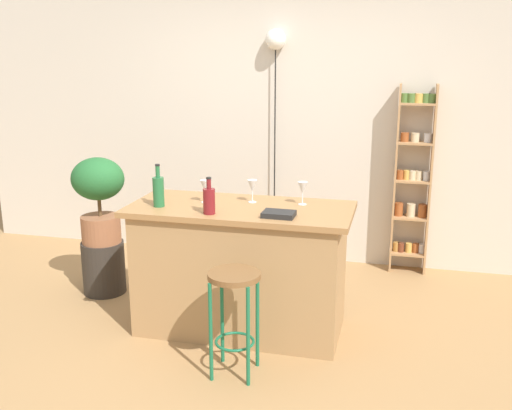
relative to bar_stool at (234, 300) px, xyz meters
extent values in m
plane|color=#A37A4C|center=(-0.13, 0.32, -0.50)|extent=(12.00, 12.00, 0.00)
cube|color=beige|center=(-0.13, 2.27, 0.90)|extent=(6.40, 0.10, 2.80)
cube|color=#A87F51|center=(-0.13, 0.62, -0.06)|extent=(1.44, 0.66, 0.88)
cube|color=#9E7042|center=(-0.13, 0.62, 0.40)|extent=(1.56, 0.72, 0.04)
cylinder|color=#196642|center=(-0.12, -0.12, -0.18)|extent=(0.02, 0.02, 0.64)
cylinder|color=#196642|center=(0.12, -0.12, -0.18)|extent=(0.02, 0.02, 0.64)
cylinder|color=#196642|center=(-0.12, 0.12, -0.18)|extent=(0.02, 0.02, 0.64)
cylinder|color=#196642|center=(0.12, 0.12, -0.18)|extent=(0.02, 0.02, 0.64)
torus|color=#196642|center=(0.00, 0.00, -0.28)|extent=(0.25, 0.25, 0.02)
cylinder|color=brown|center=(0.00, 0.00, 0.16)|extent=(0.33, 0.33, 0.03)
cube|color=tan|center=(0.90, 2.12, 0.35)|extent=(0.02, 0.17, 1.70)
cube|color=tan|center=(1.20, 2.12, 0.35)|extent=(0.02, 0.17, 1.70)
cube|color=tan|center=(1.05, 2.12, -0.33)|extent=(0.29, 0.17, 0.02)
cylinder|color=#AD7A38|center=(0.95, 2.12, -0.28)|extent=(0.06, 0.06, 0.08)
cylinder|color=brown|center=(0.99, 2.11, -0.28)|extent=(0.06, 0.06, 0.08)
cylinder|color=gold|center=(1.06, 2.12, -0.28)|extent=(0.06, 0.06, 0.08)
cylinder|color=#994C23|center=(1.12, 2.12, -0.28)|extent=(0.06, 0.06, 0.08)
cylinder|color=silver|center=(1.17, 2.13, -0.28)|extent=(0.06, 0.06, 0.08)
cube|color=tan|center=(1.05, 2.12, 0.01)|extent=(0.29, 0.17, 0.02)
cylinder|color=#994C23|center=(0.95, 2.12, 0.08)|extent=(0.08, 0.08, 0.12)
cylinder|color=beige|center=(1.06, 2.12, 0.08)|extent=(0.08, 0.08, 0.12)
cylinder|color=#994C23|center=(1.15, 2.12, 0.08)|extent=(0.08, 0.08, 0.12)
cube|color=tan|center=(1.05, 2.12, 0.35)|extent=(0.29, 0.17, 0.02)
cylinder|color=#994C23|center=(0.94, 2.11, 0.40)|extent=(0.06, 0.06, 0.08)
cylinder|color=gold|center=(1.00, 2.12, 0.40)|extent=(0.06, 0.06, 0.08)
cylinder|color=beige|center=(1.05, 2.11, 0.40)|extent=(0.06, 0.06, 0.08)
cylinder|color=beige|center=(1.10, 2.12, 0.40)|extent=(0.06, 0.06, 0.08)
cylinder|color=silver|center=(1.17, 2.11, 0.40)|extent=(0.06, 0.06, 0.08)
cube|color=tan|center=(1.05, 2.12, 0.69)|extent=(0.29, 0.17, 0.02)
cylinder|color=#994C23|center=(0.96, 2.12, 0.74)|extent=(0.07, 0.07, 0.08)
cylinder|color=beige|center=(1.05, 2.12, 0.74)|extent=(0.07, 0.07, 0.08)
cylinder|color=silver|center=(1.16, 2.13, 0.74)|extent=(0.07, 0.07, 0.08)
cube|color=tan|center=(1.05, 2.12, 1.03)|extent=(0.29, 0.17, 0.02)
cylinder|color=#4C7033|center=(0.93, 2.12, 1.08)|extent=(0.07, 0.07, 0.08)
cylinder|color=#4C7033|center=(0.99, 2.11, 1.08)|extent=(0.07, 0.07, 0.08)
cylinder|color=gold|center=(1.06, 2.11, 1.08)|extent=(0.07, 0.07, 0.08)
cylinder|color=#4C7033|center=(1.12, 2.12, 1.08)|extent=(0.07, 0.07, 0.08)
cylinder|color=#4C7033|center=(1.17, 2.11, 1.08)|extent=(0.07, 0.07, 0.08)
cylinder|color=#2D2823|center=(-1.42, 0.98, -0.28)|extent=(0.35, 0.35, 0.44)
cylinder|color=#935B3D|center=(-1.42, 0.98, 0.05)|extent=(0.32, 0.32, 0.22)
cylinder|color=brown|center=(-1.42, 0.98, 0.25)|extent=(0.03, 0.03, 0.16)
ellipsoid|color=#23602D|center=(-1.42, 0.98, 0.48)|extent=(0.43, 0.39, 0.35)
cylinder|color=#236638|center=(-0.68, 0.49, 0.53)|extent=(0.08, 0.08, 0.21)
cylinder|color=#236638|center=(-0.68, 0.49, 0.67)|extent=(0.03, 0.03, 0.08)
cylinder|color=black|center=(-0.68, 0.49, 0.72)|extent=(0.03, 0.03, 0.01)
cylinder|color=maroon|center=(-0.28, 0.39, 0.51)|extent=(0.08, 0.08, 0.17)
cylinder|color=maroon|center=(-0.28, 0.39, 0.63)|extent=(0.03, 0.03, 0.07)
cylinder|color=black|center=(-0.28, 0.39, 0.67)|extent=(0.03, 0.03, 0.01)
cylinder|color=silver|center=(-0.08, 0.76, 0.43)|extent=(0.06, 0.06, 0.00)
cylinder|color=silver|center=(-0.08, 0.76, 0.47)|extent=(0.01, 0.01, 0.07)
cone|color=silver|center=(-0.08, 0.76, 0.55)|extent=(0.07, 0.07, 0.08)
cylinder|color=silver|center=(0.28, 0.78, 0.43)|extent=(0.06, 0.06, 0.00)
cylinder|color=silver|center=(0.28, 0.78, 0.47)|extent=(0.01, 0.01, 0.07)
cone|color=silver|center=(0.28, 0.78, 0.55)|extent=(0.07, 0.07, 0.08)
cylinder|color=silver|center=(-0.40, 0.67, 0.43)|extent=(0.06, 0.06, 0.00)
cylinder|color=silver|center=(-0.40, 0.67, 0.47)|extent=(0.01, 0.01, 0.07)
cone|color=silver|center=(-0.40, 0.67, 0.55)|extent=(0.07, 0.07, 0.08)
cube|color=black|center=(0.18, 0.43, 0.44)|extent=(0.21, 0.16, 0.03)
cylinder|color=black|center=(-0.22, 2.16, 0.54)|extent=(0.01, 0.01, 2.08)
sphere|color=white|center=(-0.22, 2.16, 1.58)|extent=(0.19, 0.19, 0.19)
camera|label=1|loc=(0.94, -3.22, 1.48)|focal=41.40mm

